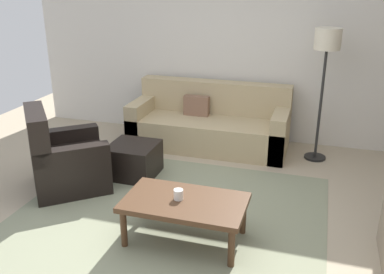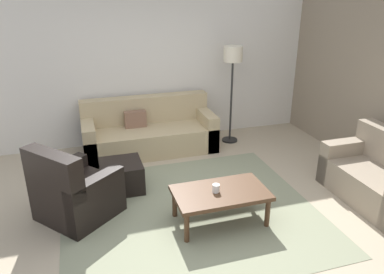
{
  "view_description": "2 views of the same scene",
  "coord_description": "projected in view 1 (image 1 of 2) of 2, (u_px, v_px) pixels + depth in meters",
  "views": [
    {
      "loc": [
        1.33,
        -3.49,
        2.29
      ],
      "look_at": [
        0.23,
        0.1,
        0.87
      ],
      "focal_mm": 39.86,
      "sensor_mm": 36.0,
      "label": 1
    },
    {
      "loc": [
        -1.15,
        -3.79,
        2.61
      ],
      "look_at": [
        0.12,
        0.3,
        0.88
      ],
      "focal_mm": 34.75,
      "sensor_mm": 36.0,
      "label": 2
    }
  ],
  "objects": [
    {
      "name": "lamp_standing",
      "position": [
        326.0,
        53.0,
        5.22
      ],
      "size": [
        0.32,
        0.32,
        1.71
      ],
      "color": "black",
      "rests_on": "ground_plane"
    },
    {
      "name": "area_rug",
      "position": [
        167.0,
        218.0,
        4.29
      ],
      "size": [
        3.1,
        2.79,
        0.01
      ],
      "primitive_type": "cube",
      "color": "gray",
      "rests_on": "ground_plane"
    },
    {
      "name": "couch_main",
      "position": [
        210.0,
        125.0,
        6.1
      ],
      "size": [
        2.19,
        0.89,
        0.88
      ],
      "color": "tan",
      "rests_on": "ground_plane"
    },
    {
      "name": "ground_plane",
      "position": [
        167.0,
        219.0,
        4.3
      ],
      "size": [
        8.0,
        8.0,
        0.0
      ],
      "primitive_type": "plane",
      "color": "tan"
    },
    {
      "name": "cup",
      "position": [
        178.0,
        194.0,
        3.82
      ],
      "size": [
        0.09,
        0.09,
        0.1
      ],
      "primitive_type": "cylinder",
      "color": "white",
      "rests_on": "coffee_table"
    },
    {
      "name": "coffee_table",
      "position": [
        185.0,
        205.0,
        3.83
      ],
      "size": [
        1.1,
        0.64,
        0.41
      ],
      "color": "#472D1C",
      "rests_on": "ground_plane"
    },
    {
      "name": "armchair_leather",
      "position": [
        62.0,
        163.0,
        4.83
      ],
      "size": [
        1.13,
        1.13,
        0.95
      ],
      "color": "black",
      "rests_on": "ground_plane"
    },
    {
      "name": "ottoman",
      "position": [
        134.0,
        160.0,
        5.17
      ],
      "size": [
        0.56,
        0.56,
        0.4
      ],
      "primitive_type": "cube",
      "color": "black",
      "rests_on": "ground_plane"
    },
    {
      "name": "rear_partition",
      "position": [
        228.0,
        42.0,
        6.12
      ],
      "size": [
        6.0,
        0.12,
        2.8
      ],
      "primitive_type": "cube",
      "color": "silver",
      "rests_on": "ground_plane"
    }
  ]
}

